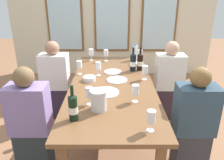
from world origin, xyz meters
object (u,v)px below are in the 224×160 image
wine_glass_3 (79,65)px  seated_person_3 (169,83)px  wine_bottle_2 (73,107)px  seated_person_1 (193,124)px  tasting_bowl_0 (89,79)px  seated_person_2 (55,82)px  wine_bottle_0 (140,62)px  wine_glass_0 (145,70)px  wine_bottle_1 (133,62)px  wine_glass_8 (140,53)px  wine_glass_6 (91,52)px  tasting_bowl_1 (135,64)px  seated_person_0 (31,124)px  water_bottle (135,52)px  white_plate_2 (106,92)px  white_plate_0 (117,80)px  wine_glass_7 (135,90)px  metal_pitcher (99,100)px  wine_glass_1 (151,117)px  wine_glass_2 (89,93)px  dining_table (112,90)px  wine_glass_5 (106,53)px  white_plate_1 (113,72)px

wine_glass_3 → seated_person_3: 1.26m
wine_bottle_2 → seated_person_1: size_ratio=0.28×
tasting_bowl_0 → seated_person_2: bearing=138.8°
wine_bottle_0 → wine_glass_0: bearing=-87.1°
wine_bottle_0 → wine_bottle_1: wine_bottle_1 is taller
wine_glass_0 → wine_glass_8: same height
wine_glass_6 → seated_person_3: 1.21m
tasting_bowl_1 → seated_person_0: seated_person_0 is taller
wine_bottle_1 → wine_bottle_0: bearing=16.6°
water_bottle → seated_person_1: 1.54m
wine_bottle_2 → seated_person_2: bearing=109.8°
water_bottle → seated_person_3: size_ratio=0.22×
white_plate_2 → white_plate_0: bearing=70.1°
white_plate_0 → wine_glass_8: size_ratio=1.39×
tasting_bowl_1 → wine_glass_7: size_ratio=0.80×
wine_glass_7 → wine_glass_8: bearing=81.6°
metal_pitcher → wine_glass_3: (-0.29, 0.91, 0.02)m
wine_bottle_1 → wine_glass_0: wine_bottle_1 is taller
wine_glass_6 → seated_person_2: 0.68m
wine_glass_1 → wine_glass_0: bearing=85.0°
wine_bottle_1 → wine_glass_8: bearing=71.5°
wine_glass_2 → wine_glass_7: 0.43m
dining_table → wine_glass_2: size_ratio=12.50×
white_plate_0 → white_plate_2: bearing=-109.9°
seated_person_0 → seated_person_1: bearing=-0.3°
wine_glass_2 → wine_glass_6: 1.40m
wine_glass_5 → wine_glass_6: 0.23m
dining_table → tasting_bowl_1: bearing=63.6°
white_plate_2 → tasting_bowl_1: (0.39, 0.90, 0.02)m
wine_glass_6 → wine_glass_7: size_ratio=1.00×
metal_pitcher → wine_glass_8: 1.55m
wine_bottle_2 → wine_bottle_0: bearing=60.9°
dining_table → wine_glass_5: bearing=95.9°
water_bottle → tasting_bowl_1: bearing=-94.6°
wine_glass_2 → wine_glass_5: bearing=85.0°
white_plate_1 → wine_glass_7: size_ratio=1.27×
wine_bottle_1 → wine_glass_0: bearing=-70.2°
wine_bottle_2 → seated_person_3: 1.74m
white_plate_0 → metal_pitcher: 0.73m
white_plate_2 → wine_bottle_1: (0.34, 0.68, 0.11)m
wine_glass_1 → seated_person_1: (0.50, 0.42, -0.34)m
wine_glass_6 → wine_glass_8: size_ratio=1.00×
wine_glass_2 → wine_glass_8: size_ratio=1.00×
wine_glass_8 → seated_person_2: bearing=-165.7°
metal_pitcher → seated_person_2: bearing=120.4°
wine_glass_2 → wine_glass_1: bearing=-40.2°
wine_glass_1 → wine_glass_5: same height
white_plate_1 → wine_bottle_1: (0.26, 0.06, 0.11)m
wine_glass_2 → seated_person_1: seated_person_1 is taller
wine_glass_8 → white_plate_1: bearing=-130.2°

